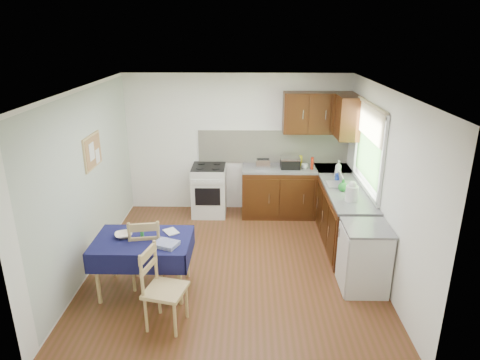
{
  "coord_description": "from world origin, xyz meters",
  "views": [
    {
      "loc": [
        0.2,
        -5.4,
        3.22
      ],
      "look_at": [
        0.09,
        0.22,
        1.22
      ],
      "focal_mm": 32.0,
      "sensor_mm": 36.0,
      "label": 1
    }
  ],
  "objects_px": {
    "chair_near": "(161,286)",
    "toaster": "(263,164)",
    "dining_table": "(143,246)",
    "sandwich_press": "(290,163)",
    "dish_rack": "(341,184)",
    "chair_far": "(146,250)",
    "kettle": "(352,192)"
  },
  "relations": [
    {
      "from": "dish_rack",
      "to": "kettle",
      "type": "relative_size",
      "value": 1.42
    },
    {
      "from": "dining_table",
      "to": "chair_far",
      "type": "height_order",
      "value": "chair_far"
    },
    {
      "from": "kettle",
      "to": "dish_rack",
      "type": "bearing_deg",
      "value": 91.31
    },
    {
      "from": "dining_table",
      "to": "dish_rack",
      "type": "bearing_deg",
      "value": 45.25
    },
    {
      "from": "sandwich_press",
      "to": "dish_rack",
      "type": "height_order",
      "value": "dish_rack"
    },
    {
      "from": "chair_near",
      "to": "dish_rack",
      "type": "distance_m",
      "value": 3.32
    },
    {
      "from": "chair_far",
      "to": "dish_rack",
      "type": "xyz_separation_m",
      "value": [
        2.76,
        1.44,
        0.41
      ]
    },
    {
      "from": "toaster",
      "to": "chair_far",
      "type": "bearing_deg",
      "value": -136.97
    },
    {
      "from": "toaster",
      "to": "sandwich_press",
      "type": "bearing_deg",
      "value": -6.85
    },
    {
      "from": "dining_table",
      "to": "sandwich_press",
      "type": "bearing_deg",
      "value": 65.7
    },
    {
      "from": "chair_near",
      "to": "toaster",
      "type": "relative_size",
      "value": 3.95
    },
    {
      "from": "dish_rack",
      "to": "sandwich_press",
      "type": "bearing_deg",
      "value": 125.34
    },
    {
      "from": "chair_near",
      "to": "chair_far",
      "type": "bearing_deg",
      "value": 36.99
    },
    {
      "from": "dining_table",
      "to": "toaster",
      "type": "relative_size",
      "value": 4.94
    },
    {
      "from": "dish_rack",
      "to": "kettle",
      "type": "bearing_deg",
      "value": -93.0
    },
    {
      "from": "dining_table",
      "to": "chair_far",
      "type": "distance_m",
      "value": 0.15
    },
    {
      "from": "toaster",
      "to": "kettle",
      "type": "height_order",
      "value": "kettle"
    },
    {
      "from": "chair_near",
      "to": "dining_table",
      "type": "bearing_deg",
      "value": 40.86
    },
    {
      "from": "chair_near",
      "to": "kettle",
      "type": "distance_m",
      "value": 2.95
    },
    {
      "from": "dining_table",
      "to": "sandwich_press",
      "type": "height_order",
      "value": "sandwich_press"
    },
    {
      "from": "toaster",
      "to": "sandwich_press",
      "type": "height_order",
      "value": "sandwich_press"
    },
    {
      "from": "chair_near",
      "to": "dish_rack",
      "type": "relative_size",
      "value": 2.25
    },
    {
      "from": "chair_far",
      "to": "kettle",
      "type": "height_order",
      "value": "kettle"
    },
    {
      "from": "dining_table",
      "to": "chair_near",
      "type": "xyz_separation_m",
      "value": [
        0.36,
        -0.69,
        -0.11
      ]
    },
    {
      "from": "chair_far",
      "to": "kettle",
      "type": "bearing_deg",
      "value": -173.04
    },
    {
      "from": "chair_far",
      "to": "chair_near",
      "type": "xyz_separation_m",
      "value": [
        0.35,
        -0.79,
        -0.01
      ]
    },
    {
      "from": "dining_table",
      "to": "sandwich_press",
      "type": "distance_m",
      "value": 3.19
    },
    {
      "from": "dining_table",
      "to": "sandwich_press",
      "type": "relative_size",
      "value": 3.64
    },
    {
      "from": "chair_far",
      "to": "chair_near",
      "type": "height_order",
      "value": "chair_far"
    },
    {
      "from": "dining_table",
      "to": "kettle",
      "type": "distance_m",
      "value": 2.96
    },
    {
      "from": "chair_near",
      "to": "toaster",
      "type": "height_order",
      "value": "toaster"
    },
    {
      "from": "sandwich_press",
      "to": "toaster",
      "type": "bearing_deg",
      "value": -161.36
    }
  ]
}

